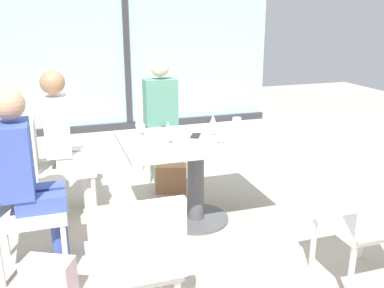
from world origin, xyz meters
name	(u,v)px	position (x,y,z in m)	size (l,w,h in m)	color
ground_plane	(196,220)	(0.00, 0.00, 0.00)	(12.00, 12.00, 0.00)	#A89E8E
window_wall_backdrop	(126,47)	(0.00, 3.20, 1.21)	(4.43, 0.10, 2.70)	#96B7BC
dining_table_main	(196,161)	(0.00, 0.00, 0.54)	(1.20, 0.85, 0.73)	#BCB29E
chair_near_window	(160,128)	(0.00, 1.23, 0.50)	(0.46, 0.51, 0.87)	silver
chair_side_end	(13,203)	(-1.38, -0.32, 0.50)	(0.50, 0.46, 0.87)	silver
chair_far_left	(54,161)	(-1.11, 0.48, 0.50)	(0.50, 0.46, 0.87)	silver
chair_front_left	(134,258)	(-0.74, -1.23, 0.50)	(0.46, 0.50, 0.87)	silver
chair_front_right	(373,217)	(0.74, -1.23, 0.50)	(0.46, 0.50, 0.87)	silver
person_near_window	(162,112)	(0.00, 1.12, 0.70)	(0.34, 0.39, 1.26)	#4C7F6B
person_side_end	(27,172)	(-1.27, -0.32, 0.70)	(0.39, 0.34, 1.26)	#384C9E
person_far_left	(65,136)	(-1.00, 0.48, 0.70)	(0.39, 0.34, 1.26)	silver
wine_glass_0	(221,129)	(0.12, -0.25, 0.86)	(0.07, 0.07, 0.18)	silver
wine_glass_1	(168,128)	(-0.26, -0.11, 0.86)	(0.07, 0.07, 0.18)	silver
wine_glass_2	(139,121)	(-0.42, 0.19, 0.86)	(0.07, 0.07, 0.18)	silver
wine_glass_3	(213,121)	(0.14, -0.01, 0.86)	(0.07, 0.07, 0.18)	silver
coffee_cup	(237,123)	(0.45, 0.20, 0.78)	(0.08, 0.08, 0.09)	white
cell_phone_on_table	(196,136)	(0.02, 0.05, 0.73)	(0.07, 0.14, 0.01)	black
handbag_0	(171,178)	(-0.04, 0.64, 0.14)	(0.30, 0.16, 0.28)	#A3704C
handbag_1	(49,280)	(-1.19, -0.75, 0.14)	(0.30, 0.16, 0.28)	beige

